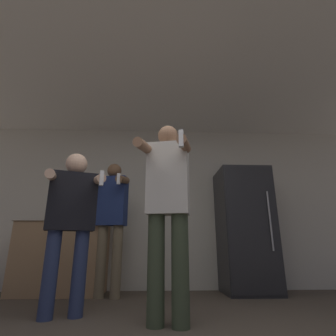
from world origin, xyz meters
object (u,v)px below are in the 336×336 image
bottle_brown_liquor (101,215)px  bottle_green_wine (84,214)px  person_woman_foreground (168,205)px  refrigerator (245,229)px  bottle_short_whiskey (54,216)px  person_man_side (71,215)px  person_spectator_back (111,215)px

bottle_brown_liquor → bottle_green_wine: 0.25m
bottle_green_wine → person_woman_foreground: 1.93m
refrigerator → bottle_green_wine: refrigerator is taller
bottle_short_whiskey → person_man_side: size_ratio=0.15×
refrigerator → person_woman_foreground: size_ratio=1.00×
bottle_brown_liquor → person_man_side: size_ratio=0.19×
bottle_short_whiskey → bottle_brown_liquor: bottle_brown_liquor is taller
bottle_short_whiskey → bottle_green_wine: bottle_green_wine is taller
person_man_side → person_woman_foreground: bearing=-18.1°
person_man_side → bottle_green_wine: bearing=100.0°
person_spectator_back → bottle_short_whiskey: bearing=161.8°
bottle_green_wine → person_spectator_back: size_ratio=0.18×
person_woman_foreground → person_man_side: 0.99m
bottle_brown_liquor → person_woman_foreground: size_ratio=0.17×
person_woman_foreground → bottle_green_wine: bearing=126.7°
refrigerator → person_man_side: (-2.12, -1.22, 0.05)m
bottle_brown_liquor → person_woman_foreground: person_woman_foreground is taller
refrigerator → person_spectator_back: bearing=-172.1°
bottle_short_whiskey → person_woman_foreground: size_ratio=0.14×
person_woman_foreground → person_spectator_back: bearing=119.4°
person_man_side → bottle_brown_liquor: bearing=88.5°
person_man_side → person_spectator_back: (0.23, 0.95, 0.11)m
person_man_side → refrigerator: bearing=29.9°
refrigerator → person_spectator_back: 1.92m
bottle_short_whiskey → bottle_brown_liquor: bearing=0.0°
bottle_short_whiskey → person_spectator_back: 0.91m
person_woman_foreground → person_spectator_back: person_spectator_back is taller
bottle_green_wine → person_woman_foreground: person_woman_foreground is taller
refrigerator → person_spectator_back: (-1.89, -0.26, 0.16)m
bottle_green_wine → person_man_side: 1.27m
bottle_green_wine → refrigerator: bearing=-0.6°
person_spectator_back → bottle_green_wine: bearing=147.3°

